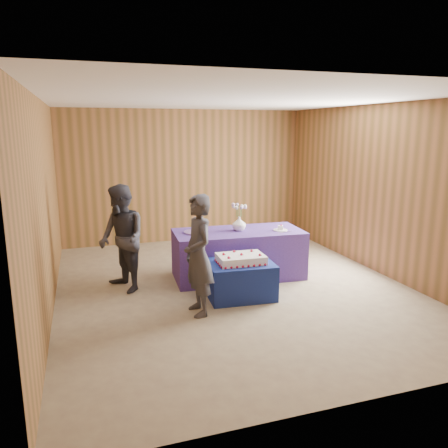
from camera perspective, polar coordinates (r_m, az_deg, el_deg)
name	(u,v)px	position (r m, az deg, el deg)	size (l,w,h in m)	color
ground	(233,287)	(6.59, 1.12, -8.20)	(6.00, 6.00, 0.00)	gray
room_shell	(233,166)	(6.19, 1.19, 7.63)	(5.04, 6.04, 2.72)	brown
cake_table	(240,279)	(6.15, 2.11, -7.25)	(0.90, 0.70, 0.50)	navy
serving_table	(238,254)	(6.91, 1.88, -3.93)	(2.00, 0.90, 0.75)	#543694
sheet_cake	(241,259)	(6.03, 2.22, -4.57)	(0.69, 0.49, 0.15)	white
vase	(239,224)	(6.82, 1.98, 0.05)	(0.21, 0.21, 0.22)	white
flower_spray	(239,206)	(6.76, 2.00, 2.31)	(0.25, 0.25, 0.19)	#275A24
platter	(196,232)	(6.71, -3.70, -1.05)	(0.37, 0.37, 0.02)	#654D9A
plate	(280,230)	(6.90, 7.38, -0.79)	(0.22, 0.22, 0.01)	silver
cake_slice	(281,227)	(6.89, 7.40, -0.45)	(0.10, 0.09, 0.09)	white
knife	(285,232)	(6.78, 7.92, -1.08)	(0.26, 0.02, 0.00)	#BCBDC1
guest_left	(198,255)	(5.46, -3.38, -4.11)	(0.56, 0.37, 1.54)	#363640
guest_right	(122,239)	(6.39, -13.19, -1.88)	(0.75, 0.59, 1.55)	#2E2E38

